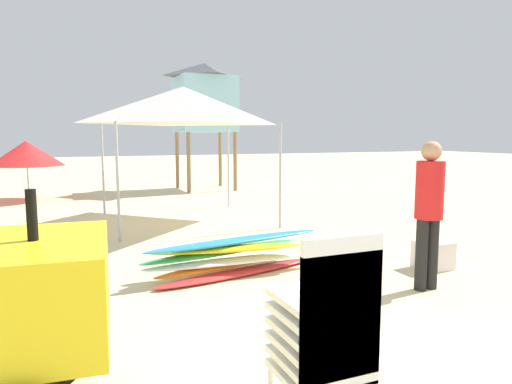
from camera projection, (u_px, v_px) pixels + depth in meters
The scene contains 7 objects.
stacked_plastic_chairs at pixel (329, 328), 2.56m from camera, with size 0.48×0.48×1.29m.
surfboard_pile at pixel (231, 257), 6.02m from camera, with size 2.61×0.99×0.48m.
lifeguard_near_left at pixel (429, 205), 5.35m from camera, with size 0.32×0.32×1.74m.
popup_canopy at pixel (183, 106), 9.59m from camera, with size 3.09×3.09×2.81m.
lifeguard_tower at pixel (205, 98), 15.32m from camera, with size 1.98×1.98×4.17m.
beach_umbrella_mid at pixel (26, 153), 12.80m from camera, with size 1.98×1.98×1.67m.
cooler_box at pixel (433, 255), 6.30m from camera, with size 0.44×0.39×0.38m, color white.
Camera 1 is at (-1.59, -2.38, 1.80)m, focal length 32.46 mm.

